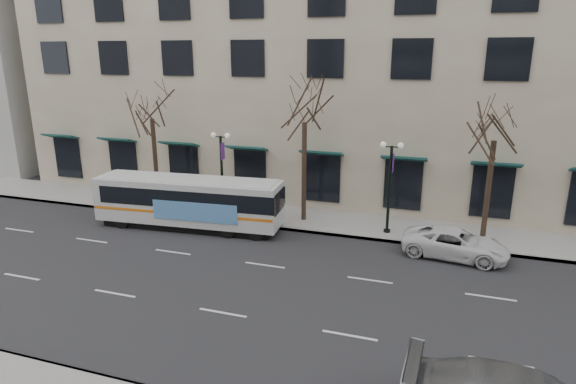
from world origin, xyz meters
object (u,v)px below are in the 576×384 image
at_px(tree_far_mid, 305,105).
at_px(lamp_post_right, 390,184).
at_px(lamp_post_left, 222,170).
at_px(tree_far_left, 151,103).
at_px(white_pickup, 455,244).
at_px(city_bus, 190,201).
at_px(tree_far_right, 496,122).

bearing_deg(tree_far_mid, lamp_post_right, -6.83).
bearing_deg(tree_far_mid, lamp_post_left, -173.15).
relative_size(lamp_post_left, lamp_post_right, 1.00).
relative_size(tree_far_left, white_pickup, 1.65).
bearing_deg(lamp_post_right, tree_far_mid, 173.17).
bearing_deg(city_bus, tree_far_left, 139.03).
height_order(lamp_post_right, city_bus, lamp_post_right).
relative_size(tree_far_right, white_pickup, 1.60).
xyz_separation_m(tree_far_left, city_bus, (4.08, -3.00, -5.10)).
bearing_deg(white_pickup, tree_far_right, -21.72).
distance_m(lamp_post_left, city_bus, 2.90).
relative_size(lamp_post_left, white_pickup, 1.03).
xyz_separation_m(lamp_post_right, city_bus, (-10.93, -2.40, -1.35)).
bearing_deg(lamp_post_left, tree_far_left, 173.17).
bearing_deg(lamp_post_left, tree_far_mid, 6.85).
distance_m(lamp_post_right, city_bus, 11.27).
bearing_deg(lamp_post_left, lamp_post_right, 0.00).
xyz_separation_m(tree_far_mid, white_pickup, (8.56, -2.63, -6.20)).
bearing_deg(white_pickup, tree_far_mid, 79.92).
height_order(tree_far_left, lamp_post_left, tree_far_left).
distance_m(city_bus, white_pickup, 14.51).
bearing_deg(tree_far_right, tree_far_left, 180.00).
height_order(city_bus, white_pickup, city_bus).
xyz_separation_m(lamp_post_left, white_pickup, (13.55, -2.03, -2.24)).
relative_size(lamp_post_right, white_pickup, 1.03).
distance_m(tree_far_left, white_pickup, 19.68).
relative_size(tree_far_left, city_bus, 0.76).
distance_m(lamp_post_left, white_pickup, 13.88).
xyz_separation_m(tree_far_mid, tree_far_right, (10.00, -0.00, -0.48)).
relative_size(tree_far_mid, city_bus, 0.78).
bearing_deg(city_bus, tree_far_mid, 22.17).
bearing_deg(tree_far_right, lamp_post_right, -173.15).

